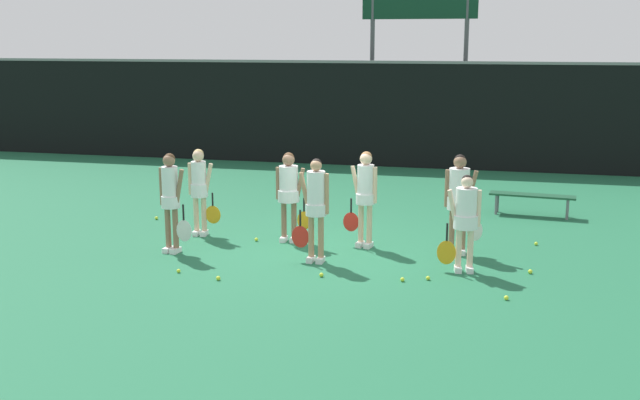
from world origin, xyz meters
The scene contains 21 objects.
ground_plane centered at (0.00, 0.00, 0.00)m, with size 140.00×140.00×0.00m, color #216642.
fence_windscreen centered at (0.00, 9.40, 1.57)m, with size 60.00×0.08×3.12m.
scoreboard centered at (0.42, 11.39, 4.70)m, with size 3.57×0.15×6.06m.
bench_courtside centered at (3.78, 3.84, 0.40)m, with size 1.82×0.53×0.47m.
player_0 centered at (-2.54, -0.61, 1.05)m, with size 0.61×0.33×1.78m.
player_1 centered at (0.08, -0.58, 1.05)m, with size 0.65×0.36×1.78m.
player_2 centered at (2.56, -0.54, 0.94)m, with size 0.68×0.39×1.61m.
player_3 centered at (-2.52, 0.63, 0.99)m, with size 0.63×0.33×1.68m.
player_4 centered at (-0.72, 0.59, 1.01)m, with size 0.67×0.40×1.69m.
player_5 centered at (0.72, 0.55, 1.05)m, with size 0.63×0.35×1.76m.
player_6 centered at (2.40, 0.50, 1.07)m, with size 0.68×0.41×1.78m.
tennis_ball_0 centered at (3.25, -1.79, 0.03)m, with size 0.07×0.07×0.07m, color #CCE033.
tennis_ball_1 centered at (3.79, 1.38, 0.03)m, with size 0.07×0.07×0.07m, color #CCE033.
tennis_ball_2 centered at (0.37, -1.37, 0.03)m, with size 0.07×0.07×0.07m, color #CCE033.
tennis_ball_3 centered at (3.63, -0.41, 0.04)m, with size 0.07×0.07×0.07m, color #CCE033.
tennis_ball_4 centered at (-1.33, 0.44, 0.03)m, with size 0.07×0.07×0.07m, color #CCE033.
tennis_ball_5 centered at (1.66, -1.30, 0.03)m, with size 0.07×0.07×0.07m, color #CCE033.
tennis_ball_6 centered at (-1.17, -1.92, 0.04)m, with size 0.07×0.07×0.07m, color #CCE033.
tennis_ball_7 centered at (-1.95, -1.71, 0.03)m, with size 0.06×0.06×0.06m, color #CCE033.
tennis_ball_8 centered at (2.05, -1.13, 0.03)m, with size 0.07×0.07×0.07m, color #CCE033.
tennis_ball_9 centered at (-3.92, 1.59, 0.03)m, with size 0.07×0.07×0.07m, color #CCE033.
Camera 1 is at (3.04, -12.50, 3.73)m, focal length 42.00 mm.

